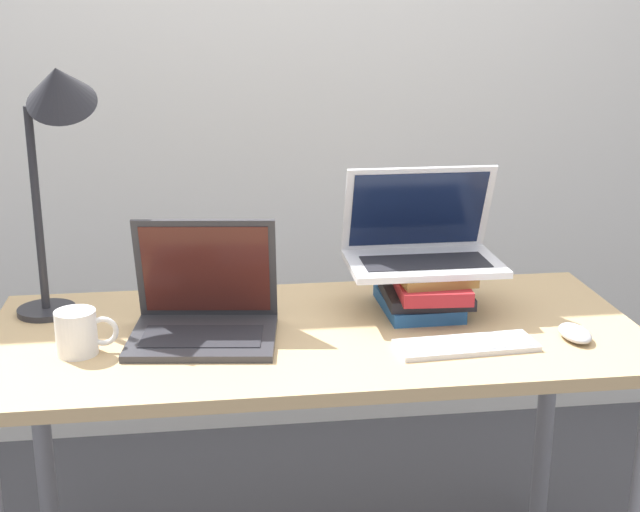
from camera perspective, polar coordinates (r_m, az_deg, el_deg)
wall_back at (r=2.95m, az=-2.84°, el=13.47°), size 8.00×0.05×2.70m
desk at (r=2.12m, az=-0.23°, el=-6.91°), size 1.52×0.68×0.76m
laptop_left at (r=2.05m, az=-7.43°, el=-3.70°), size 0.36×0.30×0.27m
book_stack at (r=2.20m, az=6.73°, el=-2.12°), size 0.21×0.28×0.11m
laptop_on_books at (r=2.19m, az=6.53°, el=0.71°), size 0.37×0.24×0.24m
wireless_keyboard at (r=2.01m, az=9.33°, el=-5.65°), size 0.32×0.13×0.01m
mouse at (r=2.11m, az=16.01°, el=-4.76°), size 0.07×0.11×0.03m
mug at (r=2.01m, az=-15.23°, el=-4.75°), size 0.14×0.09×0.10m
desk_lamp at (r=2.13m, az=-16.54°, el=8.52°), size 0.23×0.20×0.64m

